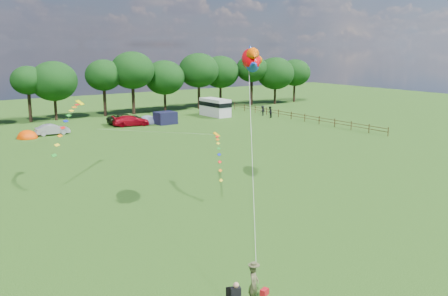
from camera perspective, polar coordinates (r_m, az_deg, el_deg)
ground_plane at (r=31.21m, az=8.50°, el=-9.70°), size 180.00×180.00×0.00m
tree_line at (r=80.31m, az=-16.31°, el=7.72°), size 102.98×10.98×10.27m
fence at (r=76.87m, az=8.44°, el=3.66°), size 0.12×33.12×1.20m
car_b at (r=67.46m, az=-19.01°, el=2.02°), size 4.00×1.73×1.38m
car_c at (r=72.03m, az=-10.58°, el=3.09°), size 5.29×3.07×1.49m
car_d at (r=73.95m, az=-11.15°, el=3.29°), size 5.82×3.19×1.51m
campervan_d at (r=80.59m, az=-1.03°, el=4.74°), size 2.60×5.80×2.81m
tent_orange at (r=66.20m, az=-21.55°, el=1.07°), size 2.53×2.77×1.98m
tent_greyblue at (r=74.35m, az=-8.73°, el=2.85°), size 2.97×3.25×2.21m
awning_navy at (r=72.98m, az=-6.72°, el=3.43°), size 2.92×2.39×1.79m
kite_flyer at (r=22.99m, az=3.42°, el=-15.29°), size 0.78×0.72×1.80m
camp_chair at (r=22.18m, az=1.30°, el=-16.41°), size 0.77×0.80×1.46m
kite_bag at (r=24.02m, az=4.65°, el=-16.08°), size 0.48×0.40×0.29m
fish_kite at (r=36.44m, az=3.15°, el=10.07°), size 2.97×3.96×2.14m
streamer_kite_b at (r=43.67m, az=-17.24°, el=3.23°), size 4.35×4.76×3.83m
streamer_kite_c at (r=39.21m, az=-0.66°, el=-0.05°), size 3.13×4.90×2.78m
walker_a at (r=78.89m, az=5.26°, el=4.11°), size 1.05×0.97×1.84m
walker_b at (r=81.44m, az=4.43°, el=4.28°), size 1.14×0.76×1.62m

